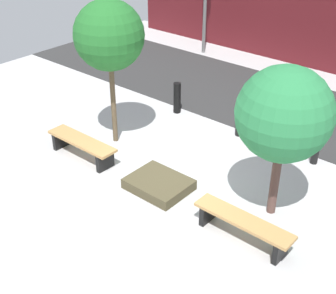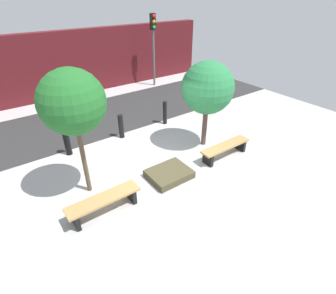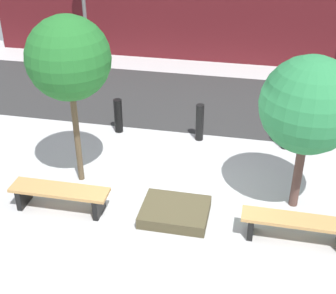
# 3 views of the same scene
# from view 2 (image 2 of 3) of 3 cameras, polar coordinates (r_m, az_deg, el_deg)

# --- Properties ---
(ground_plane) EXTENTS (18.00, 18.00, 0.00)m
(ground_plane) POSITION_cam_2_polar(r_m,az_deg,el_deg) (8.08, -0.76, -5.66)
(ground_plane) COLOR #AEAEAE
(road_strip) EXTENTS (18.00, 3.91, 0.01)m
(road_strip) POSITION_cam_2_polar(r_m,az_deg,el_deg) (11.95, -14.84, 6.32)
(road_strip) COLOR #2D2D2D
(road_strip) RESTS_ON ground
(building_facade) EXTENTS (16.20, 0.50, 3.14)m
(building_facade) POSITION_cam_2_polar(r_m,az_deg,el_deg) (14.66, -21.35, 16.41)
(building_facade) COLOR #511419
(building_facade) RESTS_ON ground
(bench_left) EXTENTS (1.86, 0.47, 0.46)m
(bench_left) POSITION_cam_2_polar(r_m,az_deg,el_deg) (6.81, -13.78, -11.50)
(bench_left) COLOR black
(bench_left) RESTS_ON ground
(bench_right) EXTENTS (1.88, 0.42, 0.46)m
(bench_right) POSITION_cam_2_polar(r_m,az_deg,el_deg) (8.85, 12.35, -0.25)
(bench_right) COLOR black
(bench_right) RESTS_ON ground
(planter_bed) EXTENTS (1.23, 0.99, 0.22)m
(planter_bed) POSITION_cam_2_polar(r_m,az_deg,el_deg) (7.86, 0.25, -5.88)
(planter_bed) COLOR #473F29
(planter_bed) RESTS_ON ground
(tree_behind_left_bench) EXTENTS (1.57, 1.57, 3.41)m
(tree_behind_left_bench) POSITION_cam_2_polar(r_m,az_deg,el_deg) (6.48, -20.12, 9.08)
(tree_behind_left_bench) COLOR brown
(tree_behind_left_bench) RESTS_ON ground
(tree_behind_right_bench) EXTENTS (1.72, 1.72, 2.96)m
(tree_behind_right_bench) POSITION_cam_2_polar(r_m,az_deg,el_deg) (8.75, 8.62, 12.55)
(tree_behind_right_bench) COLOR brown
(tree_behind_right_bench) RESTS_ON ground
(bollard_far_left) EXTENTS (0.20, 0.20, 0.85)m
(bollard_far_left) POSITION_cam_2_polar(r_m,az_deg,el_deg) (9.36, -21.08, 0.78)
(bollard_far_left) COLOR black
(bollard_far_left) RESTS_ON ground
(bollard_left) EXTENTS (0.19, 0.19, 0.91)m
(bollard_left) POSITION_cam_2_polar(r_m,az_deg,el_deg) (9.91, -10.18, 4.44)
(bollard_left) COLOR black
(bollard_left) RESTS_ON ground
(bollard_center) EXTENTS (0.17, 0.17, 0.96)m
(bollard_center) POSITION_cam_2_polar(r_m,az_deg,el_deg) (10.81, -0.67, 7.47)
(bollard_center) COLOR black
(bollard_center) RESTS_ON ground
(traffic_light_mid_west) EXTENTS (0.28, 0.27, 3.75)m
(traffic_light_mid_west) POSITION_cam_2_polar(r_m,az_deg,el_deg) (15.09, -3.21, 22.70)
(traffic_light_mid_west) COLOR #5B5B5B
(traffic_light_mid_west) RESTS_ON ground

